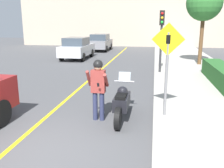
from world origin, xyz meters
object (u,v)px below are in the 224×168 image
Objects in this scene: street_tree at (204,4)px; parked_car_silver at (77,48)px; person_biker at (98,83)px; crossing_sign at (167,61)px; traffic_light at (162,30)px; motorcycle at (122,102)px; parked_car_grey at (100,42)px.

street_tree is 1.18× the size of parked_car_silver.
person_biker is 0.67× the size of crossing_sign.
crossing_sign reaches higher than person_biker.
traffic_light is at bearing 90.29° from crossing_sign.
street_tree reaches higher than motorcycle.
motorcycle is at bearing -110.91° from street_tree.
motorcycle is at bearing 18.98° from person_biker.
traffic_light reaches higher than parked_car_silver.
parked_car_silver is (-6.36, 11.80, -0.88)m from crossing_sign.
parked_car_silver is 1.00× the size of parked_car_grey.
street_tree is at bearing 50.60° from traffic_light.
motorcycle is 1.23× the size of person_biker.
motorcycle is at bearing -173.09° from crossing_sign.
crossing_sign reaches higher than parked_car_grey.
parked_car_silver is at bearing 113.15° from motorcycle.
parked_car_silver is at bearing -95.16° from parked_car_grey.
traffic_light is (1.87, 7.05, 1.33)m from person_biker.
parked_car_silver is (-6.33, 5.13, -1.57)m from traffic_light.
crossing_sign is (1.90, 0.38, 0.63)m from person_biker.
traffic_light is 0.66× the size of street_tree.
motorcycle is 7.19m from traffic_light.
motorcycle is at bearing -75.80° from parked_car_grey.
crossing_sign is 10.41m from street_tree.
traffic_light reaches higher than crossing_sign.
street_tree is 9.65m from parked_car_silver.
traffic_light is 0.78× the size of parked_car_silver.
person_biker reaches higher than motorcycle.
street_tree is at bearing -12.37° from parked_car_silver.
street_tree is 12.02m from parked_car_grey.
parked_car_grey is at bearing 84.84° from parked_car_silver.
street_tree reaches higher than crossing_sign.
motorcycle is 0.53× the size of parked_car_grey.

